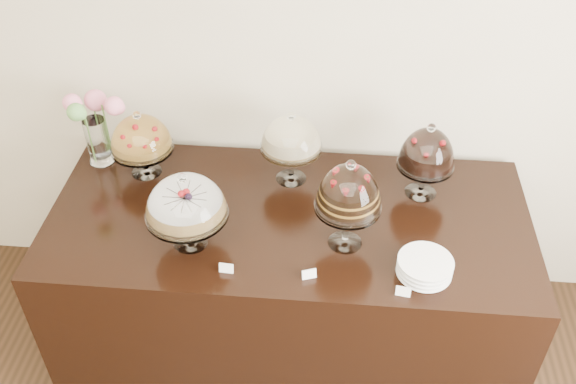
# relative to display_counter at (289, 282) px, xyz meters

# --- Properties ---
(wall_back) EXTENTS (5.00, 0.04, 3.00)m
(wall_back) POSITION_rel_display_counter_xyz_m (-0.06, 0.55, 1.05)
(wall_back) COLOR beige
(wall_back) RESTS_ON ground
(display_counter) EXTENTS (2.20, 1.00, 0.90)m
(display_counter) POSITION_rel_display_counter_xyz_m (0.00, 0.00, 0.00)
(display_counter) COLOR black
(display_counter) RESTS_ON ground
(cake_stand_sugar_sponge) EXTENTS (0.35, 0.35, 0.38)m
(cake_stand_sugar_sponge) POSITION_rel_display_counter_xyz_m (-0.41, -0.21, 0.69)
(cake_stand_sugar_sponge) COLOR white
(cake_stand_sugar_sponge) RESTS_ON display_counter
(cake_stand_choco_layer) EXTENTS (0.28, 0.28, 0.45)m
(cake_stand_choco_layer) POSITION_rel_display_counter_xyz_m (0.26, -0.15, 0.74)
(cake_stand_choco_layer) COLOR white
(cake_stand_choco_layer) RESTS_ON display_counter
(cake_stand_cheesecake) EXTENTS (0.29, 0.29, 0.38)m
(cake_stand_cheesecake) POSITION_rel_display_counter_xyz_m (-0.01, 0.27, 0.70)
(cake_stand_cheesecake) COLOR white
(cake_stand_cheesecake) RESTS_ON display_counter
(cake_stand_dark_choco) EXTENTS (0.26, 0.26, 0.39)m
(cake_stand_dark_choco) POSITION_rel_display_counter_xyz_m (0.61, 0.22, 0.69)
(cake_stand_dark_choco) COLOR white
(cake_stand_dark_choco) RESTS_ON display_counter
(cake_stand_fruit_tart) EXTENTS (0.30, 0.30, 0.35)m
(cake_stand_fruit_tart) POSITION_rel_display_counter_xyz_m (-0.73, 0.26, 0.66)
(cake_stand_fruit_tart) COLOR white
(cake_stand_fruit_tart) RESTS_ON display_counter
(flower_vase) EXTENTS (0.30, 0.30, 0.41)m
(flower_vase) POSITION_rel_display_counter_xyz_m (-0.97, 0.33, 0.68)
(flower_vase) COLOR white
(flower_vase) RESTS_ON display_counter
(plate_stack) EXTENTS (0.22, 0.22, 0.07)m
(plate_stack) POSITION_rel_display_counter_xyz_m (0.59, -0.31, 0.49)
(plate_stack) COLOR white
(plate_stack) RESTS_ON display_counter
(price_card_left) EXTENTS (0.06, 0.02, 0.04)m
(price_card_left) POSITION_rel_display_counter_xyz_m (-0.23, -0.37, 0.47)
(price_card_left) COLOR white
(price_card_left) RESTS_ON display_counter
(price_card_right) EXTENTS (0.06, 0.02, 0.04)m
(price_card_right) POSITION_rel_display_counter_xyz_m (0.49, -0.44, 0.47)
(price_card_right) COLOR white
(price_card_right) RESTS_ON display_counter
(price_card_extra) EXTENTS (0.06, 0.03, 0.04)m
(price_card_extra) POSITION_rel_display_counter_xyz_m (0.12, -0.38, 0.47)
(price_card_extra) COLOR white
(price_card_extra) RESTS_ON display_counter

